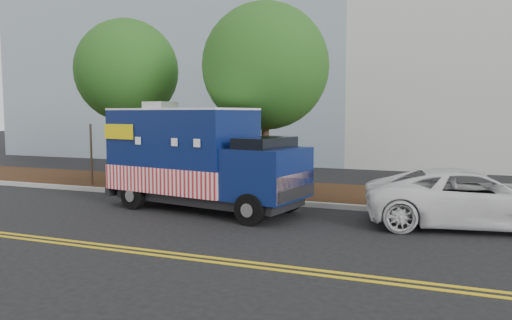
% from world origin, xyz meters
% --- Properties ---
extents(ground, '(120.00, 120.00, 0.00)m').
position_xyz_m(ground, '(0.00, 0.00, 0.00)').
color(ground, black).
rests_on(ground, ground).
extents(curb, '(120.00, 0.18, 0.15)m').
position_xyz_m(curb, '(0.00, 1.40, 0.07)').
color(curb, '#9E9E99').
rests_on(curb, ground).
extents(mulch_strip, '(120.00, 4.00, 0.15)m').
position_xyz_m(mulch_strip, '(0.00, 3.50, 0.07)').
color(mulch_strip, black).
rests_on(mulch_strip, ground).
extents(centerline_near, '(120.00, 0.10, 0.01)m').
position_xyz_m(centerline_near, '(0.00, -4.45, 0.01)').
color(centerline_near, gold).
rests_on(centerline_near, ground).
extents(centerline_far, '(120.00, 0.10, 0.01)m').
position_xyz_m(centerline_far, '(0.00, -4.70, 0.01)').
color(centerline_far, gold).
rests_on(centerline_far, ground).
extents(tree_a, '(4.04, 4.04, 6.49)m').
position_xyz_m(tree_a, '(-5.00, 3.71, 4.46)').
color(tree_a, '#38281C').
rests_on(tree_a, ground).
extents(tree_b, '(4.20, 4.20, 6.44)m').
position_xyz_m(tree_b, '(1.22, 2.72, 4.33)').
color(tree_b, '#38281C').
rests_on(tree_b, ground).
extents(sign_post, '(0.06, 0.06, 2.40)m').
position_xyz_m(sign_post, '(-5.39, 1.95, 1.20)').
color(sign_post, '#473828').
rests_on(sign_post, ground).
extents(food_truck, '(6.25, 3.21, 3.14)m').
position_xyz_m(food_truck, '(0.19, -0.16, 1.42)').
color(food_truck, black).
rests_on(food_truck, ground).
extents(white_car, '(5.49, 3.29, 1.43)m').
position_xyz_m(white_car, '(7.57, 0.30, 0.71)').
color(white_car, silver).
rests_on(white_car, ground).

